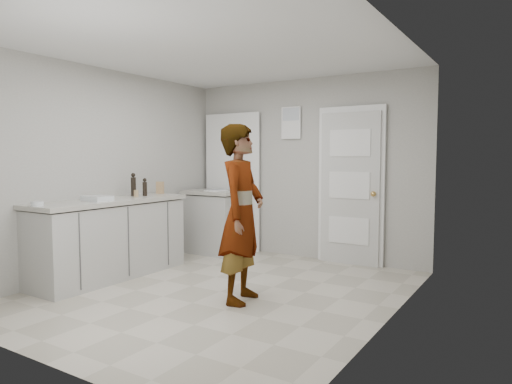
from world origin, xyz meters
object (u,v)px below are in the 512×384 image
Objects in this scene: spice_jar at (136,194)px; cake_mix_box at (160,188)px; oil_cruet_a at (145,187)px; person at (242,213)px; egg_bowl at (37,204)px; oil_cruet_b at (133,185)px; baking_dish at (97,199)px.

cake_mix_box is at bearing 101.58° from spice_jar.
oil_cruet_a is at bearing -95.37° from cake_mix_box.
egg_bowl is (-1.82, -0.97, 0.08)m from person.
spice_jar is (-1.77, 0.30, 0.10)m from person.
cake_mix_box is 0.55× the size of oil_cruet_b.
cake_mix_box is at bearing 91.75° from egg_bowl.
oil_cruet_a is 1.43m from egg_bowl.
cake_mix_box is 0.50× the size of baking_dish.
spice_jar is at bearing 87.59° from egg_bowl.
spice_jar is 0.38× the size of oil_cruet_a.
spice_jar is at bearing -31.64° from oil_cruet_b.
oil_cruet_a reaches higher than cake_mix_box.
person is 1.80m from spice_jar.
oil_cruet_a is (-1.78, 0.46, 0.17)m from person.
oil_cruet_a is 0.70× the size of baking_dish.
baking_dish is at bearing 85.72° from egg_bowl.
oil_cruet_a is (0.10, -0.37, 0.03)m from cake_mix_box.
cake_mix_box is 1.12m from baking_dish.
person is 1.80m from baking_dish.
cake_mix_box is at bearing 95.47° from baking_dish.
oil_cruet_b is (-0.14, 0.08, 0.10)m from spice_jar.
person reaches higher than spice_jar.
egg_bowl is (-0.04, -1.43, -0.08)m from oil_cruet_a.
egg_bowl is at bearing -91.66° from oil_cruet_a.
oil_cruet_b is (-0.03, -0.45, 0.06)m from cake_mix_box.
egg_bowl is (-0.05, -0.69, -0.00)m from baking_dish.
person is at bearing -11.33° from oil_cruet_b.
person is 5.92× the size of oil_cruet_b.
egg_bowl is at bearing -108.21° from cake_mix_box.
baking_dish is (-0.00, -0.58, -0.02)m from spice_jar.
oil_cruet_b is 1.36m from egg_bowl.
person reaches higher than oil_cruet_b.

